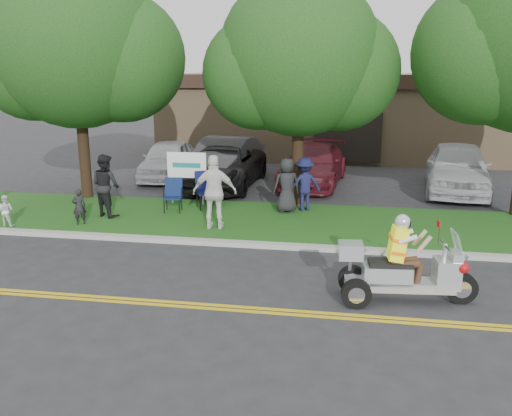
% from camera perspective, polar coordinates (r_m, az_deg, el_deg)
% --- Properties ---
extents(ground, '(120.00, 120.00, 0.00)m').
position_cam_1_polar(ground, '(10.58, -2.17, -9.38)').
color(ground, '#28282B').
rests_on(ground, ground).
extents(centerline_near, '(60.00, 0.10, 0.01)m').
position_cam_1_polar(centerline_near, '(10.07, -2.84, -10.67)').
color(centerline_near, gold).
rests_on(centerline_near, ground).
extents(centerline_far, '(60.00, 0.10, 0.01)m').
position_cam_1_polar(centerline_far, '(10.21, -2.65, -10.29)').
color(centerline_far, gold).
rests_on(centerline_far, ground).
extents(curb, '(60.00, 0.25, 0.12)m').
position_cam_1_polar(curb, '(13.36, 0.48, -3.91)').
color(curb, '#A8A89E').
rests_on(curb, ground).
extents(grass_verge, '(60.00, 4.00, 0.10)m').
position_cam_1_polar(grass_verge, '(15.40, 1.74, -1.42)').
color(grass_verge, '#215216').
rests_on(grass_verge, ground).
extents(commercial_building, '(18.00, 8.20, 4.00)m').
position_cam_1_polar(commercial_building, '(28.54, 9.67, 9.77)').
color(commercial_building, '#9E7F5B').
rests_on(commercial_building, ground).
extents(tree_left, '(6.62, 5.40, 7.78)m').
position_cam_1_polar(tree_left, '(18.54, -18.21, 15.59)').
color(tree_left, '#332114').
rests_on(tree_left, ground).
extents(tree_mid, '(5.88, 4.80, 7.05)m').
position_cam_1_polar(tree_mid, '(16.76, 4.78, 14.99)').
color(tree_mid, '#332114').
rests_on(tree_mid, ground).
extents(business_sign, '(1.25, 0.06, 1.75)m').
position_cam_1_polar(business_sign, '(17.07, -7.29, 4.19)').
color(business_sign, silver).
rests_on(business_sign, ground).
extents(trike_scooter, '(2.62, 0.91, 1.71)m').
position_cam_1_polar(trike_scooter, '(10.53, 15.01, -6.50)').
color(trike_scooter, black).
rests_on(trike_scooter, ground).
extents(lawn_chair_a, '(0.59, 0.61, 1.00)m').
position_cam_1_polar(lawn_chair_a, '(16.41, -8.70, 1.62)').
color(lawn_chair_a, black).
rests_on(lawn_chair_a, grass_verge).
extents(lawn_chair_b, '(0.80, 0.81, 1.12)m').
position_cam_1_polar(lawn_chair_b, '(16.71, -5.32, 2.20)').
color(lawn_chair_b, black).
rests_on(lawn_chair_b, grass_verge).
extents(spectator_adult_mid, '(1.10, 1.01, 1.81)m').
position_cam_1_polar(spectator_adult_mid, '(16.18, -15.53, 2.32)').
color(spectator_adult_mid, black).
rests_on(spectator_adult_mid, grass_verge).
extents(spectator_adult_right, '(1.21, 0.61, 1.99)m').
position_cam_1_polar(spectator_adult_right, '(14.39, -4.37, 1.69)').
color(spectator_adult_right, white).
rests_on(spectator_adult_right, grass_verge).
extents(spectator_chair_a, '(1.18, 0.94, 1.60)m').
position_cam_1_polar(spectator_chair_a, '(16.34, 5.13, 2.53)').
color(spectator_chair_a, '#181B44').
rests_on(spectator_chair_a, grass_verge).
extents(spectator_chair_b, '(0.94, 0.78, 1.63)m').
position_cam_1_polar(spectator_chair_b, '(16.05, 3.24, 2.41)').
color(spectator_chair_b, black).
rests_on(spectator_chair_b, grass_verge).
extents(child_left, '(0.43, 0.40, 1.00)m').
position_cam_1_polar(child_left, '(15.59, -18.12, 0.14)').
color(child_left, black).
rests_on(child_left, grass_verge).
extents(child_right, '(0.43, 0.34, 0.86)m').
position_cam_1_polar(child_right, '(16.18, -24.85, -0.24)').
color(child_right, silver).
rests_on(child_right, grass_verge).
extents(parked_car_far_left, '(2.27, 4.59, 1.50)m').
position_cam_1_polar(parked_car_far_left, '(21.88, -9.27, 5.06)').
color(parked_car_far_left, '#A3A5AA').
rests_on(parked_car_far_left, ground).
extents(parked_car_left, '(2.37, 5.33, 1.70)m').
position_cam_1_polar(parked_car_left, '(20.79, -3.35, 5.01)').
color(parked_car_left, '#343437').
rests_on(parked_car_left, ground).
extents(parked_car_mid, '(2.69, 5.50, 1.51)m').
position_cam_1_polar(parked_car_mid, '(19.99, -3.61, 4.33)').
color(parked_car_mid, black).
rests_on(parked_car_mid, ground).
extents(parked_car_right, '(2.62, 5.31, 1.49)m').
position_cam_1_polar(parked_car_right, '(20.56, 6.09, 4.54)').
color(parked_car_right, '#53131D').
rests_on(parked_car_right, ground).
extents(parked_car_far_right, '(2.75, 5.41, 1.77)m').
position_cam_1_polar(parked_car_far_right, '(20.36, 20.45, 4.00)').
color(parked_car_far_right, silver).
rests_on(parked_car_far_right, ground).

